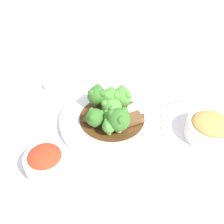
{
  "coord_description": "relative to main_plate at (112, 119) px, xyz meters",
  "views": [
    {
      "loc": [
        0.21,
        0.44,
        0.48
      ],
      "look_at": [
        0.0,
        0.0,
        0.03
      ],
      "focal_mm": 42.0,
      "sensor_mm": 36.0,
      "label": 1
    }
  ],
  "objects": [
    {
      "name": "serving_spoon",
      "position": [
        -0.08,
        0.01,
        0.02
      ],
      "size": [
        0.21,
        0.05,
        0.01
      ],
      "color": "silver",
      "rests_on": "main_plate"
    },
    {
      "name": "broccoli_floret_3",
      "position": [
        -0.04,
        -0.03,
        0.04
      ],
      "size": [
        0.05,
        0.05,
        0.06
      ],
      "color": "#8EB756",
      "rests_on": "main_plate"
    },
    {
      "name": "broccoli_floret_6",
      "position": [
        -0.01,
        -0.04,
        0.04
      ],
      "size": [
        0.05,
        0.05,
        0.06
      ],
      "color": "#7FA84C",
      "rests_on": "main_plate"
    },
    {
      "name": "broccoli_floret_7",
      "position": [
        0.05,
        0.01,
        0.04
      ],
      "size": [
        0.04,
        0.04,
        0.05
      ],
      "color": "#7FA84C",
      "rests_on": "main_plate"
    },
    {
      "name": "main_plate",
      "position": [
        0.0,
        0.0,
        0.0
      ],
      "size": [
        0.27,
        0.27,
        0.02
      ],
      "color": "white",
      "rests_on": "ground_plane"
    },
    {
      "name": "ground_plane",
      "position": [
        0.0,
        0.0,
        -0.01
      ],
      "size": [
        4.0,
        4.0,
        0.0
      ],
      "primitive_type": "plane",
      "color": "silver"
    },
    {
      "name": "broccoli_floret_4",
      "position": [
        0.03,
        0.05,
        0.03
      ],
      "size": [
        0.03,
        0.03,
        0.04
      ],
      "color": "#7FA84C",
      "rests_on": "main_plate"
    },
    {
      "name": "beef_strip_0",
      "position": [
        -0.04,
        0.04,
        0.02
      ],
      "size": [
        0.05,
        0.03,
        0.01
      ],
      "color": "brown",
      "rests_on": "main_plate"
    },
    {
      "name": "beef_strip_1",
      "position": [
        -0.02,
        0.01,
        0.01
      ],
      "size": [
        0.06,
        0.06,
        0.01
      ],
      "color": "brown",
      "rests_on": "main_plate"
    },
    {
      "name": "broccoli_floret_0",
      "position": [
        0.02,
        -0.05,
        0.05
      ],
      "size": [
        0.05,
        0.05,
        0.06
      ],
      "color": "#8EB756",
      "rests_on": "main_plate"
    },
    {
      "name": "paper_napkin",
      "position": [
        -0.16,
        -0.13,
        -0.01
      ],
      "size": [
        0.11,
        0.12,
        0.01
      ],
      "color": "white",
      "rests_on": "ground_plane"
    },
    {
      "name": "broccoli_floret_2",
      "position": [
        0.0,
        0.0,
        0.04
      ],
      "size": [
        0.05,
        0.05,
        0.05
      ],
      "color": "#8EB756",
      "rests_on": "main_plate"
    },
    {
      "name": "side_bowl_appetizer",
      "position": [
        -0.19,
        0.14,
        0.02
      ],
      "size": [
        0.12,
        0.12,
        0.05
      ],
      "color": "white",
      "rests_on": "ground_plane"
    },
    {
      "name": "broccoli_floret_1",
      "position": [
        0.02,
        0.02,
        0.03
      ],
      "size": [
        0.03,
        0.03,
        0.04
      ],
      "color": "#7FA84C",
      "rests_on": "main_plate"
    },
    {
      "name": "sauce_dish",
      "position": [
        0.09,
        -0.21,
        -0.0
      ],
      "size": [
        0.08,
        0.08,
        0.01
      ],
      "color": "white",
      "rests_on": "ground_plane"
    },
    {
      "name": "side_bowl_kimchi",
      "position": [
        0.19,
        0.07,
        0.02
      ],
      "size": [
        0.09,
        0.09,
        0.06
      ],
      "color": "white",
      "rests_on": "ground_plane"
    },
    {
      "name": "beef_strip_2",
      "position": [
        0.04,
        -0.02,
        0.01
      ],
      "size": [
        0.06,
        0.06,
        0.01
      ],
      "color": "brown",
      "rests_on": "main_plate"
    },
    {
      "name": "broccoli_floret_5",
      "position": [
        0.01,
        0.05,
        0.05
      ],
      "size": [
        0.06,
        0.06,
        0.06
      ],
      "color": "#8EB756",
      "rests_on": "main_plate"
    }
  ]
}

